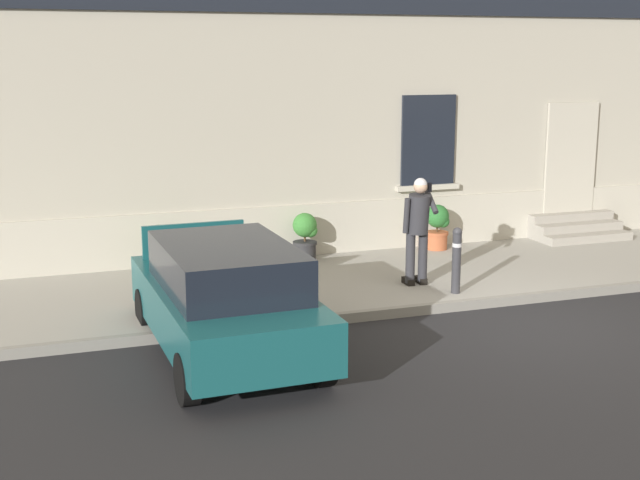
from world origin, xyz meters
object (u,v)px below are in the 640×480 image
(hatchback_car_teal, at_px, (225,297))
(planter_olive, at_px, (160,249))
(planter_terracotta, at_px, (438,226))
(planter_charcoal, at_px, (305,235))
(bollard_near_person, at_px, (457,258))
(person_on_phone, at_px, (418,224))

(hatchback_car_teal, xyz_separation_m, planter_olive, (-0.22, 3.86, -0.18))
(planter_terracotta, bearing_deg, planter_charcoal, 179.89)
(hatchback_car_teal, xyz_separation_m, bollard_near_person, (3.94, 1.21, -0.08))
(person_on_phone, distance_m, planter_olive, 4.34)
(planter_charcoal, bearing_deg, planter_olive, -174.99)
(person_on_phone, height_order, planter_terracotta, person_on_phone)
(bollard_near_person, distance_m, person_on_phone, 0.85)
(hatchback_car_teal, distance_m, person_on_phone, 4.04)
(hatchback_car_teal, relative_size, person_on_phone, 2.34)
(bollard_near_person, xyz_separation_m, planter_charcoal, (-1.52, 2.88, -0.11))
(person_on_phone, bearing_deg, planter_olive, 146.31)
(person_on_phone, xyz_separation_m, planter_olive, (-3.80, 2.01, -0.55))
(hatchback_car_teal, relative_size, planter_charcoal, 4.77)
(hatchback_car_teal, height_order, person_on_phone, person_on_phone)
(person_on_phone, relative_size, planter_charcoal, 2.04)
(planter_olive, distance_m, planter_charcoal, 2.66)
(bollard_near_person, relative_size, planter_olive, 1.22)
(planter_olive, bearing_deg, hatchback_car_teal, -86.67)
(person_on_phone, relative_size, planter_olive, 2.04)
(hatchback_car_teal, height_order, planter_olive, hatchback_car_teal)
(bollard_near_person, bearing_deg, planter_charcoal, 117.86)
(hatchback_car_teal, height_order, planter_terracotta, hatchback_car_teal)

